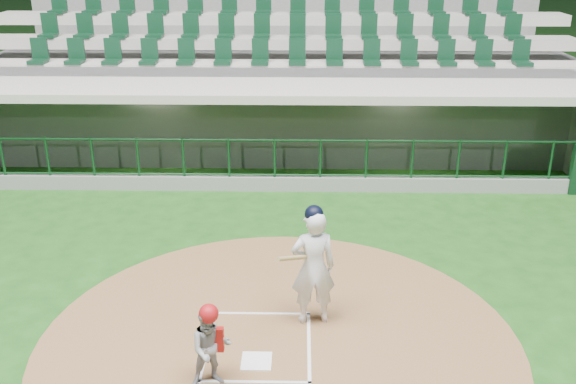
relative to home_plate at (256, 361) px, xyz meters
The scene contains 8 objects.
ground 0.70m from the home_plate, 90.00° to the left, with size 120.00×120.00×0.00m, color #174513.
dirt_circle 0.58m from the home_plate, 59.04° to the left, with size 7.20×7.20×0.01m, color brown.
home_plate is the anchor object (origin of this frame).
batter_box_chalk 0.40m from the home_plate, 90.00° to the left, with size 1.55×1.80×0.01m.
dugout_structure 8.59m from the home_plate, 89.56° to the left, with size 16.40×3.70×3.00m.
seating_deck 11.69m from the home_plate, 90.00° to the left, with size 17.00×6.72×5.15m.
batter 1.65m from the home_plate, 53.04° to the left, with size 0.91×0.92×1.96m.
catcher 0.95m from the home_plate, 139.28° to the right, with size 0.66×0.58×1.23m.
Camera 1 is at (0.60, -8.25, 5.62)m, focal length 40.00 mm.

